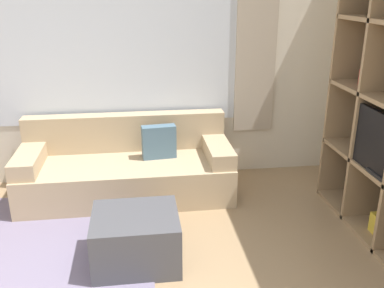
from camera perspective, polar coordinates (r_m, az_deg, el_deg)
name	(u,v)px	position (r m, az deg, el deg)	size (l,w,h in m)	color
wall_back	(113,56)	(4.61, -10.45, 11.49)	(6.08, 0.11, 2.70)	beige
area_rug	(27,249)	(3.86, -21.16, -12.96)	(2.04, 1.93, 0.01)	slate
couch_main	(127,168)	(4.45, -8.60, -3.22)	(2.10, 0.86, 0.77)	tan
ottoman	(136,239)	(3.40, -7.48, -12.40)	(0.66, 0.58, 0.41)	#47474C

